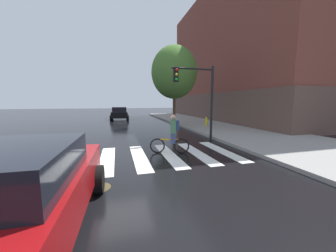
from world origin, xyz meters
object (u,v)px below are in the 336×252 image
at_px(fire_hydrant, 206,121).
at_px(traffic_light_near, 199,90).
at_px(sedan_near, 17,195).
at_px(sedan_mid, 120,113).
at_px(street_tree_near, 174,72).
at_px(manhole_cover, 98,188).
at_px(cyclist, 172,134).

bearing_deg(fire_hydrant, traffic_light_near, -121.50).
height_order(sedan_near, traffic_light_near, traffic_light_near).
height_order(sedan_mid, street_tree_near, street_tree_near).
bearing_deg(sedan_mid, fire_hydrant, -52.30).
bearing_deg(manhole_cover, fire_hydrant, 50.57).
height_order(sedan_near, sedan_mid, same).
xyz_separation_m(sedan_near, fire_hydrant, (8.97, 11.47, -0.29)).
relative_size(manhole_cover, fire_hydrant, 0.82).
bearing_deg(fire_hydrant, cyclist, -126.23).
distance_m(manhole_cover, fire_hydrant, 12.61).
distance_m(sedan_near, street_tree_near, 14.73).
relative_size(cyclist, street_tree_near, 0.24).
distance_m(manhole_cover, sedan_near, 2.15).
xyz_separation_m(cyclist, street_tree_near, (2.64, 8.31, 3.90)).
bearing_deg(manhole_cover, street_tree_near, 63.58).
bearing_deg(sedan_near, sedan_mid, 85.07).
relative_size(sedan_mid, fire_hydrant, 5.96).
distance_m(traffic_light_near, street_tree_near, 6.50).
height_order(sedan_near, cyclist, cyclist).
bearing_deg(sedan_mid, sedan_near, -94.93).
height_order(sedan_near, street_tree_near, street_tree_near).
xyz_separation_m(sedan_near, sedan_mid, (1.79, 20.76, -0.00)).
bearing_deg(sedan_near, cyclist, 49.22).
relative_size(sedan_mid, cyclist, 2.75).
distance_m(sedan_mid, traffic_light_near, 15.00).
height_order(traffic_light_near, street_tree_near, street_tree_near).
bearing_deg(manhole_cover, cyclist, 43.23).
bearing_deg(traffic_light_near, manhole_cover, -136.20).
bearing_deg(street_tree_near, cyclist, -107.60).
bearing_deg(sedan_near, fire_hydrant, 51.97).
xyz_separation_m(manhole_cover, sedan_near, (-0.97, -1.74, 0.82)).
bearing_deg(cyclist, street_tree_near, 72.40).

